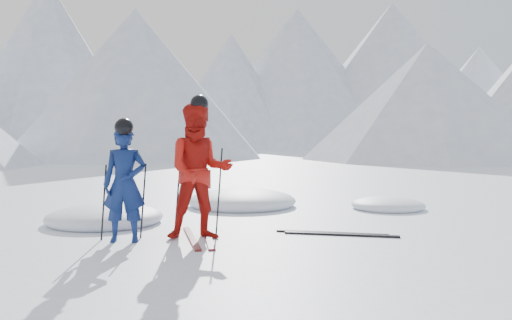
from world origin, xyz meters
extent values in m
plane|color=white|center=(0.00, 0.00, 0.00)|extent=(160.00, 160.00, 0.00)
cone|color=#B2BCD1|center=(-11.51, 40.48, 7.17)|extent=(23.96, 23.96, 14.35)
cone|color=#B2BCD1|center=(-5.08, 51.27, 5.96)|extent=(17.69, 17.69, 11.93)
cone|color=#B2BCD1|center=(4.51, 43.52, 5.42)|extent=(19.63, 19.63, 10.85)
cone|color=#B2BCD1|center=(11.74, 46.25, 7.07)|extent=(23.31, 23.31, 14.15)
cone|color=#B2BCD1|center=(21.49, 44.84, 7.44)|extent=(28.94, 28.94, 14.88)
cone|color=silver|center=(31.93, 45.34, 5.38)|extent=(24.45, 24.45, 10.76)
cone|color=#B2BCD1|center=(12.00, 20.00, 3.25)|extent=(14.00, 14.00, 6.50)
cone|color=#B2BCD1|center=(-4.00, 26.00, 4.50)|extent=(16.00, 16.00, 9.00)
imported|color=#0D1E52|center=(-3.58, -0.18, 0.82)|extent=(0.64, 0.47, 1.63)
imported|color=#AC130D|center=(-2.52, -0.18, 0.98)|extent=(0.96, 0.75, 1.97)
cylinder|color=black|center=(-3.88, -0.03, 0.54)|extent=(0.11, 0.08, 1.09)
cylinder|color=black|center=(-3.33, 0.07, 0.54)|extent=(0.11, 0.07, 1.09)
cylinder|color=black|center=(-2.82, 0.07, 0.66)|extent=(0.13, 0.10, 1.31)
cylinder|color=black|center=(-2.22, -0.03, 0.66)|extent=(0.13, 0.09, 1.31)
cube|color=black|center=(-2.64, -0.18, 0.01)|extent=(0.14, 1.70, 0.03)
cube|color=black|center=(-2.40, -0.18, 0.01)|extent=(0.16, 1.70, 0.03)
cube|color=black|center=(-0.52, -0.19, 0.01)|extent=(1.58, 0.80, 0.03)
cube|color=black|center=(-0.42, -0.34, 0.01)|extent=(1.60, 0.75, 0.03)
ellipsoid|color=white|center=(-3.99, 1.49, 0.00)|extent=(1.96, 1.96, 0.43)
ellipsoid|color=white|center=(1.48, 2.16, 0.00)|extent=(1.47, 1.47, 0.32)
ellipsoid|color=white|center=(-1.35, 3.10, 0.00)|extent=(2.25, 2.25, 0.49)
camera|label=1|loc=(-3.23, -7.96, 1.55)|focal=38.00mm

